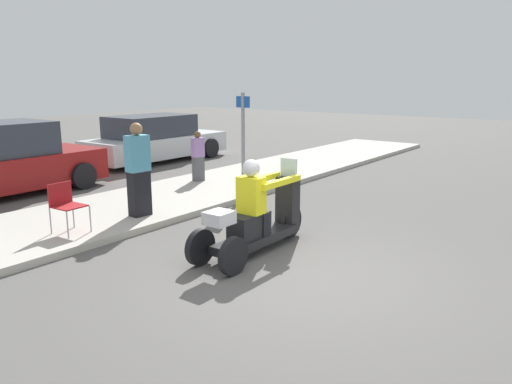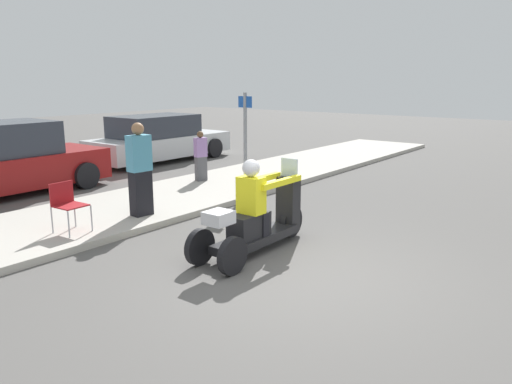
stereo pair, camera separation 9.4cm
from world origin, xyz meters
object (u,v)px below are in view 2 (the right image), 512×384
Objects in this scene: motorcycle_trike at (256,219)px; folding_chair_set_back at (67,202)px; parked_car_lot_far at (159,139)px; parked_car_lot_center at (6,161)px; spectator_near_curb at (201,157)px; street_sign at (245,139)px; spectator_mid_group at (140,171)px.

motorcycle_trike is 3.21m from folding_chair_set_back.
parked_car_lot_center is (-5.36, -0.86, 0.07)m from parked_car_lot_far.
parked_car_lot_far is (1.93, 3.70, -0.01)m from spectator_near_curb.
spectator_near_curb reaches higher than folding_chair_set_back.
motorcycle_trike is 1.10× the size of street_sign.
spectator_near_curb is at bearing 15.25° from folding_chair_set_back.
motorcycle_trike is at bearing -126.84° from spectator_near_curb.
parked_car_lot_far is 2.19× the size of street_sign.
spectator_near_curb is 0.72× the size of spectator_mid_group.
parked_car_lot_center is at bearing 92.88° from motorcycle_trike.
spectator_mid_group is 1.46m from folding_chair_set_back.
folding_chair_set_back is 4.19m from parked_car_lot_center.
street_sign reaches higher than spectator_near_curb.
spectator_mid_group is (-3.04, -1.38, 0.23)m from spectator_near_curb.
folding_chair_set_back is at bearing -104.05° from parked_car_lot_center.
spectator_mid_group is at bearing 172.35° from street_sign.
parked_car_lot_center reaches higher than folding_chair_set_back.
parked_car_lot_far is (6.38, 4.92, 0.08)m from folding_chair_set_back.
parked_car_lot_far is 5.94m from street_sign.
motorcycle_trike is 3.68m from street_sign.
spectator_mid_group is at bearing -134.34° from parked_car_lot_far.
motorcycle_trike is 0.50× the size of parked_car_lot_far.
spectator_mid_group reaches higher than folding_chair_set_back.
parked_car_lot_far is at bearing 37.63° from folding_chair_set_back.
street_sign is (-2.32, -5.44, 0.62)m from parked_car_lot_far.
spectator_near_curb is at bearing -117.53° from parked_car_lot_far.
folding_chair_set_back is at bearing 173.27° from spectator_mid_group.
parked_car_lot_far is 5.43m from parked_car_lot_center.
spectator_near_curb is at bearing -39.70° from parked_car_lot_center.
street_sign reaches higher than spectator_mid_group.
parked_car_lot_center is at bearing -170.93° from parked_car_lot_far.
folding_chair_set_back is (-4.45, -1.21, -0.09)m from spectator_near_curb.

